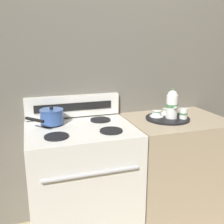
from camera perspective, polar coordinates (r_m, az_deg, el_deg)
wall_back at (r=2.27m, az=1.19°, el=4.52°), size 6.00×0.05×2.20m
stove at (r=2.09m, az=-6.45°, el=-15.40°), size 0.78×0.65×0.92m
control_panel at (r=2.15m, az=-8.42°, el=1.29°), size 0.76×0.05×0.17m
side_counter at (r=2.35m, az=13.21°, el=-12.14°), size 0.78×0.62×0.91m
saucepan at (r=1.99m, az=-13.05°, el=-0.94°), size 0.28×0.27×0.13m
serving_tray at (r=2.15m, az=11.98°, el=-1.35°), size 0.35×0.35×0.01m
teapot at (r=2.12m, az=12.95°, el=1.67°), size 0.09×0.15×0.24m
teacup_left at (r=2.16m, az=9.68°, el=-0.37°), size 0.11×0.11×0.05m
teacup_right at (r=2.25m, az=11.82°, el=0.12°), size 0.11×0.11×0.05m
creamer_jug at (r=2.14m, az=15.29°, el=-0.32°), size 0.06×0.06×0.08m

